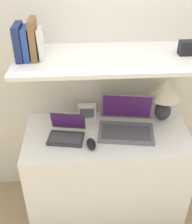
# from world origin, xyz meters

# --- Properties ---
(wall_back) EXTENTS (6.00, 0.05, 2.40)m
(wall_back) POSITION_xyz_m (0.00, 0.63, 1.20)
(wall_back) COLOR silver
(wall_back) RESTS_ON ground_plane
(desk) EXTENTS (1.16, 0.57, 0.78)m
(desk) POSITION_xyz_m (0.00, 0.28, 0.39)
(desk) COLOR white
(desk) RESTS_ON ground_plane
(back_riser) EXTENTS (1.16, 0.04, 1.29)m
(back_riser) POSITION_xyz_m (0.00, 0.59, 0.65)
(back_riser) COLOR silver
(back_riser) RESTS_ON ground_plane
(shelf) EXTENTS (1.16, 0.51, 0.03)m
(shelf) POSITION_xyz_m (0.00, 0.35, 1.31)
(shelf) COLOR white
(shelf) RESTS_ON back_riser
(table_lamp) EXTENTS (0.22, 0.22, 0.33)m
(table_lamp) POSITION_xyz_m (0.43, 0.43, 0.99)
(table_lamp) COLOR #2D2D33
(table_lamp) RESTS_ON desk
(laptop_large) EXTENTS (0.43, 0.36, 0.25)m
(laptop_large) POSITION_xyz_m (0.14, 0.31, 0.83)
(laptop_large) COLOR slate
(laptop_large) RESTS_ON desk
(laptop_small) EXTENTS (0.27, 0.23, 0.16)m
(laptop_small) POSITION_xyz_m (-0.28, 0.26, 0.81)
(laptop_small) COLOR #333338
(laptop_small) RESTS_ON desk
(computer_mouse) EXTENTS (0.07, 0.12, 0.04)m
(computer_mouse) POSITION_xyz_m (-0.12, 0.15, 0.80)
(computer_mouse) COLOR black
(computer_mouse) RESTS_ON desk
(router_box) EXTENTS (0.13, 0.05, 0.11)m
(router_box) POSITION_xyz_m (-0.14, 0.49, 0.83)
(router_box) COLOR white
(router_box) RESTS_ON desk
(book_navy) EXTENTS (0.04, 0.17, 0.21)m
(book_navy) POSITION_xyz_m (-0.53, 0.35, 1.42)
(book_navy) COLOR navy
(book_navy) RESTS_ON shelf
(book_blue) EXTENTS (0.04, 0.16, 0.19)m
(book_blue) POSITION_xyz_m (-0.49, 0.35, 1.41)
(book_blue) COLOR #284293
(book_blue) RESTS_ON shelf
(book_brown) EXTENTS (0.04, 0.16, 0.24)m
(book_brown) POSITION_xyz_m (-0.44, 0.35, 1.44)
(book_brown) COLOR brown
(book_brown) RESTS_ON shelf
(book_white) EXTENTS (0.03, 0.13, 0.18)m
(book_white) POSITION_xyz_m (-0.40, 0.35, 1.41)
(book_white) COLOR silver
(book_white) RESTS_ON shelf
(shelf_gadget) EXTENTS (0.09, 0.07, 0.09)m
(shelf_gadget) POSITION_xyz_m (0.49, 0.35, 1.36)
(shelf_gadget) COLOR black
(shelf_gadget) RESTS_ON shelf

